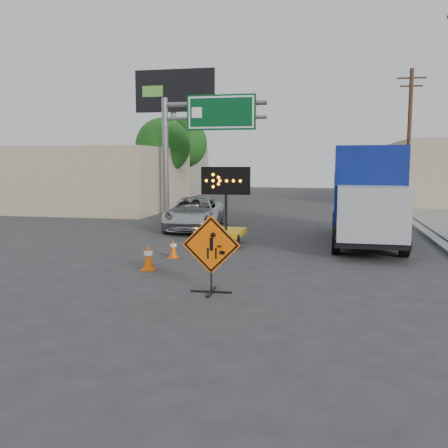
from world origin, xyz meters
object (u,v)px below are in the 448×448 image
(box_truck, at_px, (366,200))
(construction_sign, at_px, (211,252))
(pickup_truck, at_px, (195,213))
(arrow_board, at_px, (226,228))

(box_truck, bearing_deg, construction_sign, -115.60)
(construction_sign, distance_m, box_truck, 9.35)
(box_truck, bearing_deg, pickup_truck, 161.95)
(construction_sign, height_order, pickup_truck, construction_sign)
(construction_sign, distance_m, arrow_board, 6.92)
(construction_sign, bearing_deg, arrow_board, 96.16)
(construction_sign, height_order, box_truck, box_truck)
(arrow_board, height_order, pickup_truck, arrow_board)
(pickup_truck, bearing_deg, arrow_board, -67.91)
(pickup_truck, relative_size, box_truck, 0.68)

